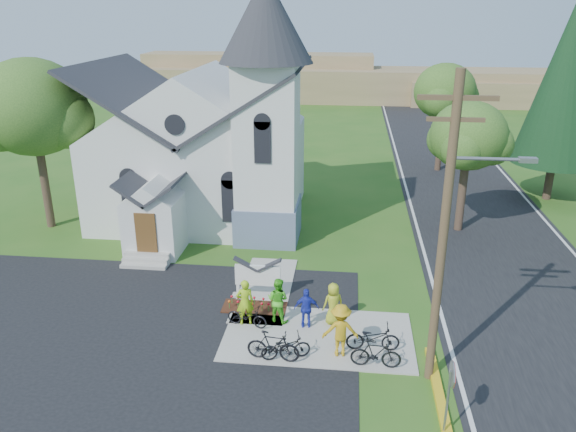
# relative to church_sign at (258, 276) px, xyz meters

# --- Properties ---
(ground) EXTENTS (120.00, 120.00, 0.00)m
(ground) POSITION_rel_church_sign_xyz_m (1.20, -3.20, -1.03)
(ground) COLOR #2D5E1B
(ground) RESTS_ON ground
(parking_lot) EXTENTS (20.00, 16.00, 0.02)m
(parking_lot) POSITION_rel_church_sign_xyz_m (-5.80, -5.20, -1.02)
(parking_lot) COLOR black
(parking_lot) RESTS_ON ground
(road) EXTENTS (8.00, 90.00, 0.02)m
(road) POSITION_rel_church_sign_xyz_m (11.20, 11.80, -1.02)
(road) COLOR black
(road) RESTS_ON ground
(sidewalk) EXTENTS (7.00, 4.00, 0.05)m
(sidewalk) POSITION_rel_church_sign_xyz_m (2.70, -2.70, -1.00)
(sidewalk) COLOR #A6A096
(sidewalk) RESTS_ON ground
(church) EXTENTS (12.35, 12.00, 13.00)m
(church) POSITION_rel_church_sign_xyz_m (-4.28, 9.28, 4.22)
(church) COLOR silver
(church) RESTS_ON ground
(church_sign) EXTENTS (2.20, 0.40, 1.70)m
(church_sign) POSITION_rel_church_sign_xyz_m (0.00, 0.00, 0.00)
(church_sign) COLOR #A6A096
(church_sign) RESTS_ON ground
(flower_bed) EXTENTS (2.60, 1.10, 0.07)m
(flower_bed) POSITION_rel_church_sign_xyz_m (0.00, -0.90, -0.99)
(flower_bed) COLOR #391D0F
(flower_bed) RESTS_ON ground
(utility_pole) EXTENTS (3.45, 0.28, 10.00)m
(utility_pole) POSITION_rel_church_sign_xyz_m (6.56, -4.70, 4.38)
(utility_pole) COLOR #4D3626
(utility_pole) RESTS_ON ground
(stop_sign) EXTENTS (0.11, 0.76, 2.48)m
(stop_sign) POSITION_rel_church_sign_xyz_m (6.63, -7.40, 0.75)
(stop_sign) COLOR gray
(stop_sign) RESTS_ON ground
(tree_lot_corner) EXTENTS (5.60, 5.60, 9.15)m
(tree_lot_corner) POSITION_rel_church_sign_xyz_m (-12.80, 6.80, 5.58)
(tree_lot_corner) COLOR #39281F
(tree_lot_corner) RESTS_ON ground
(tree_road_near) EXTENTS (4.00, 4.00, 7.05)m
(tree_road_near) POSITION_rel_church_sign_xyz_m (9.70, 8.80, 4.18)
(tree_road_near) COLOR #39281F
(tree_road_near) RESTS_ON ground
(tree_road_mid) EXTENTS (4.40, 4.40, 7.80)m
(tree_road_mid) POSITION_rel_church_sign_xyz_m (10.20, 20.80, 4.75)
(tree_road_mid) COLOR #39281F
(tree_road_mid) RESTS_ON ground
(conifer) EXTENTS (5.20, 5.20, 12.40)m
(conifer) POSITION_rel_church_sign_xyz_m (16.20, 14.80, 6.36)
(conifer) COLOR #39281F
(conifer) RESTS_ON ground
(distant_hills) EXTENTS (61.00, 10.00, 5.60)m
(distant_hills) POSITION_rel_church_sign_xyz_m (4.56, 53.13, 1.15)
(distant_hills) COLOR olive
(distant_hills) RESTS_ON ground
(cyclist_0) EXTENTS (0.79, 0.64, 1.87)m
(cyclist_0) POSITION_rel_church_sign_xyz_m (-0.14, -2.16, -0.04)
(cyclist_0) COLOR #9DCC18
(cyclist_0) RESTS_ON sidewalk
(bike_0) EXTENTS (1.69, 0.91, 0.84)m
(bike_0) POSITION_rel_church_sign_xyz_m (-0.04, -2.32, -0.56)
(bike_0) COLOR black
(bike_0) RESTS_ON sidewalk
(cyclist_1) EXTENTS (1.06, 0.94, 1.81)m
(cyclist_1) POSITION_rel_church_sign_xyz_m (1.08, -1.80, -0.07)
(cyclist_1) COLOR #49C725
(cyclist_1) RESTS_ON sidewalk
(bike_1) EXTENTS (1.91, 0.73, 1.12)m
(bike_1) POSITION_rel_church_sign_xyz_m (1.25, -4.40, -0.42)
(bike_1) COLOR black
(bike_1) RESTS_ON sidewalk
(cyclist_2) EXTENTS (0.97, 0.47, 1.61)m
(cyclist_2) POSITION_rel_church_sign_xyz_m (2.21, -2.13, -0.17)
(cyclist_2) COLOR #2432B8
(cyclist_2) RESTS_ON sidewalk
(bike_2) EXTENTS (1.84, 1.11, 0.92)m
(bike_2) POSITION_rel_church_sign_xyz_m (1.67, -4.25, -0.52)
(bike_2) COLOR black
(bike_2) RESTS_ON sidewalk
(cyclist_3) EXTENTS (1.33, 0.85, 1.96)m
(cyclist_3) POSITION_rel_church_sign_xyz_m (3.53, -3.80, 0.00)
(cyclist_3) COLOR #C39515
(cyclist_3) RESTS_ON sidewalk
(bike_3) EXTENTS (1.73, 0.54, 1.03)m
(bike_3) POSITION_rel_church_sign_xyz_m (4.75, -4.40, -0.46)
(bike_3) COLOR black
(bike_3) RESTS_ON sidewalk
(cyclist_4) EXTENTS (0.97, 0.82, 1.68)m
(cyclist_4) POSITION_rel_church_sign_xyz_m (3.20, -1.72, -0.14)
(cyclist_4) COLOR #A7B021
(cyclist_4) RESTS_ON sidewalk
(bike_4) EXTENTS (1.93, 0.76, 1.00)m
(bike_4) POSITION_rel_church_sign_xyz_m (4.68, -3.40, -0.48)
(bike_4) COLOR black
(bike_4) RESTS_ON sidewalk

